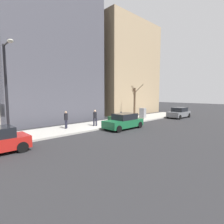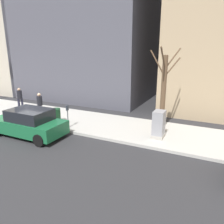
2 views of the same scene
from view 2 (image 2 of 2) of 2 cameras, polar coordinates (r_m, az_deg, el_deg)
The scene contains 10 objects.
ground_plane at distance 14.82m, azimuth -21.41°, elevation -3.19°, with size 120.00×120.00×0.00m, color #2B2B2D.
sidewalk at distance 16.14m, azimuth -16.31°, elevation -0.91°, with size 4.00×36.00×0.15m, color #B2AFA8.
parked_car_green at distance 12.75m, azimuth -20.91°, elevation -2.68°, with size 1.93×4.21×1.52m.
parking_meter at distance 12.94m, azimuth -11.52°, elevation -0.53°, with size 0.14×0.10×1.35m.
utility_box at distance 11.57m, azimuth 12.11°, elevation -3.23°, with size 0.83×0.61×1.43m.
bare_tree at distance 12.45m, azimuth 13.31°, elevation 5.57°, with size 2.52×1.41×4.61m.
trash_bin at distance 14.14m, azimuth -14.39°, elevation -0.90°, with size 0.56×0.56×0.90m, color #14381E.
pedestrian_near_meter at distance 15.48m, azimuth -18.33°, elevation 2.09°, with size 0.36×0.36×1.66m.
pedestrian_midblock at distance 18.09m, azimuth -22.94°, elevation 3.55°, with size 0.36×0.36×1.66m.
office_tower_right at distance 32.00m, azimuth -24.91°, elevation 24.30°, with size 11.87×11.87×19.93m, color #BCB29E.
Camera 2 is at (-9.37, -10.53, 4.59)m, focal length 35.00 mm.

